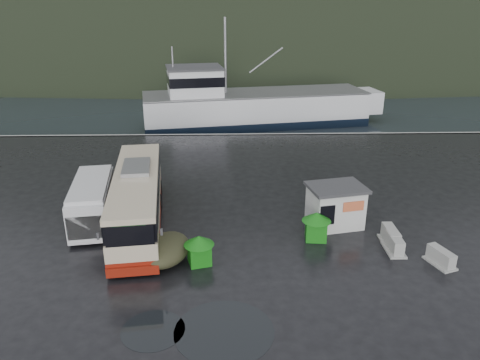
{
  "coord_description": "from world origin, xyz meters",
  "views": [
    {
      "loc": [
        1.6,
        -20.59,
        11.58
      ],
      "look_at": [
        2.27,
        4.48,
        1.7
      ],
      "focal_mm": 35.0,
      "sensor_mm": 36.0,
      "label": 1
    }
  ],
  "objects_px": {
    "jersey_barrier_c": "(440,264)",
    "dome_tent": "(166,260)",
    "jersey_barrier_a": "(393,251)",
    "jersey_barrier_b": "(390,243)",
    "coach_bus": "(140,224)",
    "waste_bin_left": "(200,263)",
    "white_van": "(95,222)",
    "fishing_trawler": "(255,111)",
    "waste_bin_right": "(315,239)",
    "ticket_kiosk": "(334,225)"
  },
  "relations": [
    {
      "from": "dome_tent",
      "to": "jersey_barrier_b",
      "type": "distance_m",
      "value": 11.12
    },
    {
      "from": "white_van",
      "to": "dome_tent",
      "type": "bearing_deg",
      "value": -51.24
    },
    {
      "from": "jersey_barrier_a",
      "to": "jersey_barrier_b",
      "type": "bearing_deg",
      "value": 85.89
    },
    {
      "from": "white_van",
      "to": "waste_bin_right",
      "type": "xyz_separation_m",
      "value": [
        11.79,
        -2.2,
        0.0
      ]
    },
    {
      "from": "waste_bin_left",
      "to": "waste_bin_right",
      "type": "relative_size",
      "value": 0.95
    },
    {
      "from": "white_van",
      "to": "jersey_barrier_b",
      "type": "height_order",
      "value": "white_van"
    },
    {
      "from": "white_van",
      "to": "waste_bin_right",
      "type": "bearing_deg",
      "value": -18.73
    },
    {
      "from": "jersey_barrier_c",
      "to": "jersey_barrier_a",
      "type": "bearing_deg",
      "value": 143.74
    },
    {
      "from": "jersey_barrier_a",
      "to": "jersey_barrier_b",
      "type": "height_order",
      "value": "jersey_barrier_b"
    },
    {
      "from": "dome_tent",
      "to": "jersey_barrier_a",
      "type": "bearing_deg",
      "value": 3.17
    },
    {
      "from": "coach_bus",
      "to": "jersey_barrier_b",
      "type": "height_order",
      "value": "coach_bus"
    },
    {
      "from": "waste_bin_left",
      "to": "fishing_trawler",
      "type": "distance_m",
      "value": 31.03
    },
    {
      "from": "waste_bin_right",
      "to": "jersey_barrier_c",
      "type": "height_order",
      "value": "waste_bin_right"
    },
    {
      "from": "jersey_barrier_a",
      "to": "jersey_barrier_c",
      "type": "height_order",
      "value": "jersey_barrier_a"
    },
    {
      "from": "waste_bin_left",
      "to": "waste_bin_right",
      "type": "distance_m",
      "value": 6.2
    },
    {
      "from": "dome_tent",
      "to": "fishing_trawler",
      "type": "height_order",
      "value": "fishing_trawler"
    },
    {
      "from": "white_van",
      "to": "jersey_barrier_b",
      "type": "relative_size",
      "value": 3.48
    },
    {
      "from": "coach_bus",
      "to": "jersey_barrier_c",
      "type": "xyz_separation_m",
      "value": [
        14.63,
        -4.54,
        0.0
      ]
    },
    {
      "from": "jersey_barrier_a",
      "to": "jersey_barrier_c",
      "type": "relative_size",
      "value": 1.06
    },
    {
      "from": "waste_bin_left",
      "to": "jersey_barrier_a",
      "type": "relative_size",
      "value": 0.87
    },
    {
      "from": "waste_bin_left",
      "to": "fishing_trawler",
      "type": "height_order",
      "value": "fishing_trawler"
    },
    {
      "from": "fishing_trawler",
      "to": "jersey_barrier_b",
      "type": "bearing_deg",
      "value": -89.97
    },
    {
      "from": "white_van",
      "to": "jersey_barrier_b",
      "type": "distance_m",
      "value": 15.7
    },
    {
      "from": "waste_bin_left",
      "to": "jersey_barrier_c",
      "type": "distance_m",
      "value": 11.15
    },
    {
      "from": "white_van",
      "to": "ticket_kiosk",
      "type": "height_order",
      "value": "white_van"
    },
    {
      "from": "waste_bin_right",
      "to": "jersey_barrier_c",
      "type": "relative_size",
      "value": 0.98
    },
    {
      "from": "waste_bin_left",
      "to": "white_van",
      "type": "bearing_deg",
      "value": 143.82
    },
    {
      "from": "ticket_kiosk",
      "to": "jersey_barrier_a",
      "type": "xyz_separation_m",
      "value": [
        2.33,
        -2.83,
        0.0
      ]
    },
    {
      "from": "coach_bus",
      "to": "white_van",
      "type": "distance_m",
      "value": 2.51
    },
    {
      "from": "white_van",
      "to": "coach_bus",
      "type": "bearing_deg",
      "value": -13.83
    },
    {
      "from": "waste_bin_right",
      "to": "jersey_barrier_b",
      "type": "bearing_deg",
      "value": -9.14
    },
    {
      "from": "jersey_barrier_a",
      "to": "coach_bus",
      "type": "bearing_deg",
      "value": 165.79
    },
    {
      "from": "white_van",
      "to": "jersey_barrier_c",
      "type": "bearing_deg",
      "value": -23.79
    },
    {
      "from": "coach_bus",
      "to": "ticket_kiosk",
      "type": "relative_size",
      "value": 3.75
    },
    {
      "from": "coach_bus",
      "to": "jersey_barrier_a",
      "type": "xyz_separation_m",
      "value": [
        12.9,
        -3.27,
        0.0
      ]
    },
    {
      "from": "jersey_barrier_c",
      "to": "fishing_trawler",
      "type": "relative_size",
      "value": 0.05
    },
    {
      "from": "waste_bin_right",
      "to": "white_van",
      "type": "bearing_deg",
      "value": 169.44
    },
    {
      "from": "white_van",
      "to": "waste_bin_left",
      "type": "bearing_deg",
      "value": -44.36
    },
    {
      "from": "white_van",
      "to": "dome_tent",
      "type": "distance_m",
      "value": 6.04
    },
    {
      "from": "jersey_barrier_b",
      "to": "coach_bus",
      "type": "bearing_deg",
      "value": 168.91
    },
    {
      "from": "ticket_kiosk",
      "to": "jersey_barrier_c",
      "type": "distance_m",
      "value": 5.77
    },
    {
      "from": "dome_tent",
      "to": "fishing_trawler",
      "type": "bearing_deg",
      "value": 78.96
    },
    {
      "from": "white_van",
      "to": "fishing_trawler",
      "type": "bearing_deg",
      "value": 60.36
    },
    {
      "from": "coach_bus",
      "to": "white_van",
      "type": "bearing_deg",
      "value": 167.44
    },
    {
      "from": "coach_bus",
      "to": "fishing_trawler",
      "type": "xyz_separation_m",
      "value": [
        7.86,
        26.59,
        0.0
      ]
    },
    {
      "from": "jersey_barrier_c",
      "to": "dome_tent",
      "type": "bearing_deg",
      "value": 177.01
    },
    {
      "from": "jersey_barrier_b",
      "to": "jersey_barrier_c",
      "type": "xyz_separation_m",
      "value": [
        1.68,
        -2.0,
        0.0
      ]
    },
    {
      "from": "ticket_kiosk",
      "to": "jersey_barrier_b",
      "type": "distance_m",
      "value": 3.17
    },
    {
      "from": "waste_bin_right",
      "to": "dome_tent",
      "type": "xyz_separation_m",
      "value": [
        -7.38,
        -1.93,
        0.0
      ]
    },
    {
      "from": "waste_bin_right",
      "to": "jersey_barrier_c",
      "type": "distance_m",
      "value": 5.93
    }
  ]
}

